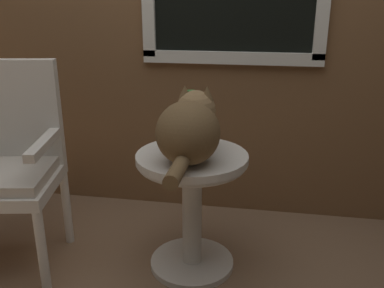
# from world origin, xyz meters

# --- Properties ---
(ground_plane) EXTENTS (6.00, 6.00, 0.00)m
(ground_plane) POSITION_xyz_m (0.00, 0.00, 0.00)
(ground_plane) COLOR #7F6047
(wicker_side_table) EXTENTS (0.52, 0.52, 0.60)m
(wicker_side_table) POSITION_xyz_m (0.18, 0.18, 0.41)
(wicker_side_table) COLOR silver
(wicker_side_table) RESTS_ON ground_plane
(wicker_chair) EXTENTS (0.55, 0.54, 1.01)m
(wicker_chair) POSITION_xyz_m (-0.71, 0.10, 0.55)
(wicker_chair) COLOR silver
(wicker_chair) RESTS_ON ground_plane
(cat) EXTENTS (0.28, 0.63, 0.30)m
(cat) POSITION_xyz_m (0.18, 0.10, 0.75)
(cat) COLOR brown
(cat) RESTS_ON wicker_side_table
(pewter_vase_with_ivy) EXTENTS (0.13, 0.13, 0.27)m
(pewter_vase_with_ivy) POSITION_xyz_m (0.17, 0.27, 0.69)
(pewter_vase_with_ivy) COLOR #99999E
(pewter_vase_with_ivy) RESTS_ON wicker_side_table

